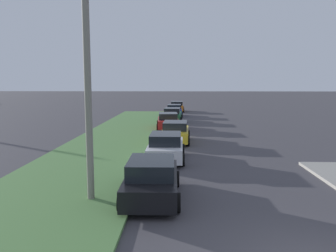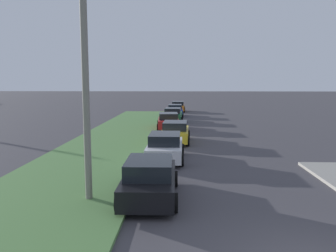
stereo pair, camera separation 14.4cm
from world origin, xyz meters
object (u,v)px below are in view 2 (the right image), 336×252
Objects in this scene: parked_car_red at (168,121)px; streetlight at (96,76)px; parked_car_yellow at (175,132)px; parked_car_green at (173,115)px; parked_car_blue at (175,111)px; parked_car_black at (150,179)px; parked_car_white at (165,147)px; parked_car_orange at (178,107)px.

parked_car_red is 18.97m from streetlight.
parked_car_yellow is at bearing -176.75° from parked_car_red.
parked_car_red is 5.87m from parked_car_green.
parked_car_green is at bearing 177.81° from parked_car_blue.
parked_car_blue is at bearing -4.88° from parked_car_red.
parked_car_yellow is 1.01× the size of parked_car_blue.
streetlight is at bearing 177.83° from parked_car_green.
parked_car_yellow and parked_car_blue have the same top height.
parked_car_blue is at bearing -1.57° from parked_car_black.
parked_car_yellow is 12.73m from streetlight.
parked_car_green is (23.99, -0.27, 0.00)m from parked_car_black.
parked_car_black is 11.55m from parked_car_yellow.
parked_car_red and parked_car_blue have the same top height.
parked_car_white and parked_car_blue have the same top height.
parked_car_yellow is at bearing -4.06° from parked_car_white.
parked_car_white is 30.28m from parked_car_orange.
parked_car_white is 23.51m from parked_car_blue.
parked_car_yellow is at bearing -175.34° from parked_car_green.
parked_car_yellow is 12.47m from parked_car_green.
parked_car_white is at bearing -3.38° from parked_car_black.
parked_car_green is at bearing 4.00° from parked_car_yellow.
parked_car_black is 0.99× the size of parked_car_red.
parked_car_blue is (11.45, -0.39, 0.00)m from parked_car_red.
parked_car_yellow is 1.00× the size of parked_car_green.
parked_car_red is 1.01× the size of parked_car_blue.
parked_car_orange is (18.22, -0.69, 0.00)m from parked_car_red.
parked_car_white is 1.00× the size of parked_car_blue.
parked_car_black is 1.00× the size of parked_car_orange.
parked_car_red is 1.00× the size of parked_car_green.
parked_car_yellow is at bearing -179.89° from parked_car_blue.
parked_car_green is 12.36m from parked_car_orange.
parked_car_red is 18.24m from parked_car_orange.
parked_car_red and parked_car_green have the same top height.
parked_car_red is at bearing 1.92° from parked_car_white.
parked_car_blue is (23.51, -0.12, 0.00)m from parked_car_white.
parked_car_black is 6.07m from parked_car_white.
streetlight is at bearing 102.17° from parked_car_black.
parked_car_orange is 0.57× the size of streetlight.
parked_car_white is at bearing 178.31° from parked_car_red.
parked_car_black is 18.12m from parked_car_red.
parked_car_white is at bearing 178.77° from parked_car_blue.
parked_car_orange is (36.35, -0.69, 0.00)m from parked_car_black.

